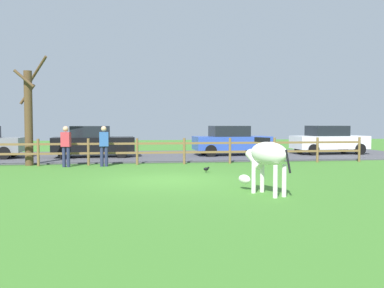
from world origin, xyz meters
name	(u,v)px	position (x,y,z in m)	size (l,w,h in m)	color
ground_plane	(170,180)	(0.00, 0.00, 0.00)	(60.00, 60.00, 0.00)	#3D7528
parking_asphalt	(155,156)	(0.00, 9.30, 0.03)	(28.00, 7.40, 0.05)	#47474C
paddock_fence	(137,150)	(-0.96, 5.00, 0.64)	(20.18, 0.11, 1.12)	brown
bare_tree	(29,115)	(-5.40, 5.34, 2.11)	(1.27, 1.29, 4.57)	#513A23
zebra	(266,157)	(2.14, -2.87, 0.93)	(1.02, 1.83, 1.41)	white
crow_on_grass	(206,169)	(1.47, 1.89, 0.13)	(0.22, 0.10, 0.20)	black
parked_car_blue	(231,140)	(4.03, 8.97, 0.84)	(4.09, 2.07, 1.56)	#2D4CAD
parked_car_white	(329,140)	(9.56, 9.06, 0.84)	(4.07, 2.02, 1.56)	white
parked_car_black	(93,141)	(-3.13, 8.74, 0.84)	(4.08, 2.04, 1.56)	black
visitor_left_of_tree	(104,144)	(-2.30, 4.48, 0.91)	(0.37, 0.24, 1.64)	#232847
visitor_right_of_tree	(66,144)	(-3.79, 4.45, 0.91)	(0.40, 0.29, 1.64)	#232847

